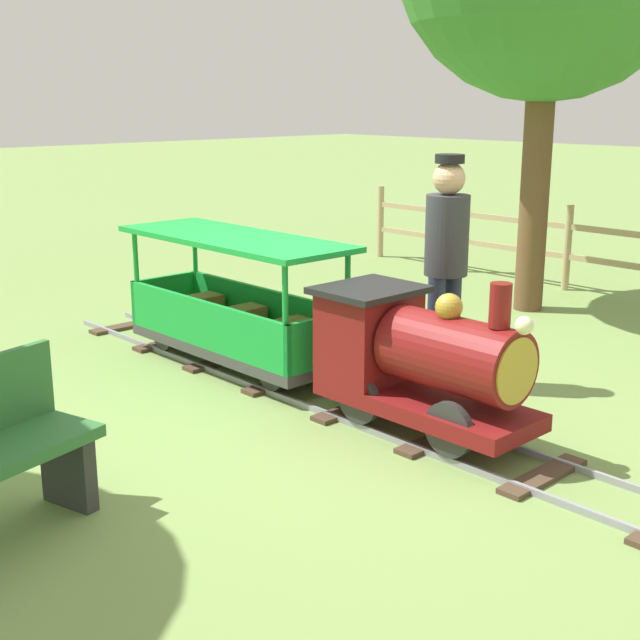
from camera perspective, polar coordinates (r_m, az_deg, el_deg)
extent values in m
plane|color=#75934C|center=(5.90, -0.06, -5.16)|extent=(60.00, 60.00, 0.00)
cube|color=gray|center=(6.04, 1.31, -4.48)|extent=(0.03, 5.70, 0.04)
cube|color=gray|center=(5.77, -1.72, -5.42)|extent=(0.03, 5.70, 0.04)
cube|color=#4C3828|center=(7.84, -12.70, -0.40)|extent=(0.67, 0.14, 0.03)
cube|color=#4C3828|center=(7.25, -9.81, -1.47)|extent=(0.67, 0.14, 0.03)
cube|color=#4C3828|center=(6.69, -6.43, -2.71)|extent=(0.67, 0.14, 0.03)
cube|color=#4C3828|center=(6.16, -2.43, -4.17)|extent=(0.67, 0.14, 0.03)
cube|color=#4C3828|center=(5.67, 2.30, -5.86)|extent=(0.67, 0.14, 0.03)
cube|color=#4C3828|center=(5.23, 7.92, -7.80)|extent=(0.67, 0.14, 0.03)
cube|color=#4C3828|center=(4.85, 14.55, -9.97)|extent=(0.67, 0.14, 0.03)
cube|color=maroon|center=(5.23, 6.98, -5.48)|extent=(0.55, 1.40, 0.10)
cylinder|color=maroon|center=(5.00, 8.86, -2.26)|extent=(0.44, 0.85, 0.44)
cylinder|color=#B7932D|center=(4.76, 12.88, -3.31)|extent=(0.37, 0.02, 0.37)
cylinder|color=maroon|center=(4.74, 11.85, 0.96)|extent=(0.12, 0.12, 0.24)
sphere|color=#B7932D|center=(4.96, 8.53, 0.85)|extent=(0.16, 0.16, 0.16)
cube|color=maroon|center=(5.43, 3.25, -1.03)|extent=(0.55, 0.45, 0.55)
cube|color=black|center=(5.36, 3.30, 2.01)|extent=(0.63, 0.53, 0.04)
sphere|color=#F2EAB2|center=(4.67, 13.37, -0.36)|extent=(0.10, 0.10, 0.10)
cylinder|color=#2D2D2D|center=(5.19, 11.47, -5.93)|extent=(0.05, 0.32, 0.32)
cylinder|color=#2D2D2D|center=(4.87, 8.53, -7.19)|extent=(0.05, 0.32, 0.32)
cylinder|color=#2D2D2D|center=(5.60, 5.64, -4.18)|extent=(0.05, 0.32, 0.32)
cylinder|color=#2D2D2D|center=(5.30, 2.58, -5.21)|extent=(0.05, 0.32, 0.32)
cube|color=#3F3F3F|center=(6.51, -5.58, -1.65)|extent=(0.63, 1.90, 0.08)
cube|color=green|center=(6.63, -3.62, 0.61)|extent=(0.04, 1.90, 0.35)
cube|color=green|center=(6.29, -7.74, -0.28)|extent=(0.04, 1.90, 0.35)
cube|color=green|center=(5.77, 0.03, -1.50)|extent=(0.63, 0.04, 0.35)
cube|color=green|center=(7.20, -10.16, 1.52)|extent=(0.63, 0.04, 0.35)
cylinder|color=green|center=(5.93, 1.83, 0.94)|extent=(0.04, 0.04, 0.75)
cylinder|color=green|center=(5.56, -2.31, -0.01)|extent=(0.04, 0.04, 0.75)
cylinder|color=green|center=(7.28, -8.24, 3.37)|extent=(0.04, 0.04, 0.75)
cylinder|color=green|center=(6.98, -12.04, 2.71)|extent=(0.04, 0.04, 0.75)
cube|color=green|center=(6.33, -5.76, 5.40)|extent=(0.73, 2.00, 0.04)
cube|color=olive|center=(6.89, -8.33, 0.54)|extent=(0.47, 0.20, 0.24)
cube|color=olive|center=(6.47, -5.61, -0.29)|extent=(0.47, 0.20, 0.24)
cube|color=olive|center=(6.07, -2.53, -1.24)|extent=(0.47, 0.20, 0.24)
cylinder|color=#262626|center=(6.16, -0.21, -2.72)|extent=(0.04, 0.24, 0.24)
cylinder|color=#262626|center=(5.89, -3.25, -3.56)|extent=(0.04, 0.24, 0.24)
cylinder|color=#262626|center=(7.15, -7.49, -0.39)|extent=(0.04, 0.24, 0.24)
cylinder|color=#262626|center=(6.93, -10.34, -1.01)|extent=(0.04, 0.24, 0.24)
cylinder|color=#282D47|center=(6.17, 8.69, -0.54)|extent=(0.12, 0.12, 0.80)
cylinder|color=#282D47|center=(6.04, 7.63, -0.85)|extent=(0.12, 0.12, 0.80)
cylinder|color=#333338|center=(5.96, 8.40, 5.57)|extent=(0.30, 0.30, 0.55)
sphere|color=tan|center=(5.92, 8.54, 9.26)|extent=(0.22, 0.22, 0.22)
cylinder|color=black|center=(5.91, 8.59, 10.51)|extent=(0.20, 0.20, 0.06)
cube|color=#333333|center=(4.52, -16.33, -9.28)|extent=(0.16, 0.33, 0.42)
cylinder|color=brown|center=(8.37, 14.05, 8.54)|extent=(0.27, 0.27, 2.35)
cylinder|color=tan|center=(11.03, 4.03, 6.51)|extent=(0.08, 0.08, 0.90)
cylinder|color=tan|center=(10.18, 9.58, 5.67)|extent=(0.08, 0.08, 0.90)
cylinder|color=tan|center=(9.44, 16.06, 4.61)|extent=(0.08, 0.08, 0.90)
cube|color=tan|center=(9.08, 19.78, 5.39)|extent=(0.04, 6.70, 0.06)
cube|color=tan|center=(9.14, 19.61, 3.44)|extent=(0.04, 6.70, 0.06)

